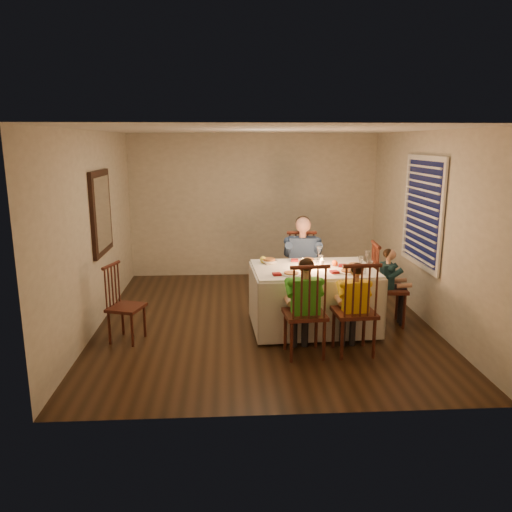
{
  "coord_description": "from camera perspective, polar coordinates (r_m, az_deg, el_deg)",
  "views": [
    {
      "loc": [
        -0.5,
        -6.62,
        2.45
      ],
      "look_at": [
        -0.09,
        0.15,
        0.89
      ],
      "focal_mm": 35.0,
      "sensor_mm": 36.0,
      "label": 1
    }
  ],
  "objects": [
    {
      "name": "child_teal",
      "position": [
        7.17,
        14.66,
        -7.49
      ],
      "size": [
        0.34,
        0.37,
        1.06
      ],
      "primitive_type": null,
      "rotation": [
        0.0,
        0.0,
        1.49
      ],
      "color": "#18353D",
      "rests_on": "ground"
    },
    {
      "name": "setting_green",
      "position": [
        6.21,
        4.05,
        -2.08
      ],
      "size": [
        0.27,
        0.27,
        0.02
      ],
      "primitive_type": "cylinder",
      "rotation": [
        0.0,
        0.0,
        0.05
      ],
      "color": "white",
      "rests_on": "dining_table"
    },
    {
      "name": "serving_bowl",
      "position": [
        6.76,
        1.53,
        -0.66
      ],
      "size": [
        0.26,
        0.26,
        0.05
      ],
      "primitive_type": "imported",
      "rotation": [
        0.0,
        0.0,
        0.33
      ],
      "color": "white",
      "rests_on": "dining_table"
    },
    {
      "name": "chair_extra",
      "position": [
        6.59,
        -14.39,
        -9.31
      ],
      "size": [
        0.49,
        0.5,
        0.99
      ],
      "primitive_type": null,
      "rotation": [
        0.0,
        0.0,
        1.26
      ],
      "color": "#3C1910",
      "rests_on": "ground"
    },
    {
      "name": "orange_fruit",
      "position": [
        6.71,
        9.0,
        -0.81
      ],
      "size": [
        0.08,
        0.08,
        0.08
      ],
      "primitive_type": "sphere",
      "color": "orange",
      "rests_on": "dining_table"
    },
    {
      "name": "setting_teal",
      "position": [
        6.75,
        11.32,
        -1.08
      ],
      "size": [
        0.27,
        0.27,
        0.02
      ],
      "primitive_type": "cylinder",
      "rotation": [
        0.0,
        0.0,
        0.05
      ],
      "color": "white",
      "rests_on": "dining_table"
    },
    {
      "name": "ceiling",
      "position": [
        6.64,
        0.92,
        14.22
      ],
      "size": [
        5.0,
        5.0,
        0.0
      ],
      "primitive_type": "plane",
      "color": "white",
      "rests_on": "wall_back"
    },
    {
      "name": "chair_adult",
      "position": [
        7.62,
        5.21,
        -5.87
      ],
      "size": [
        0.5,
        0.48,
        1.14
      ],
      "primitive_type": null,
      "rotation": [
        0.0,
        0.0,
        -0.07
      ],
      "color": "#3C1910",
      "rests_on": "ground"
    },
    {
      "name": "setting_yellow",
      "position": [
        6.4,
        10.51,
        -1.81
      ],
      "size": [
        0.27,
        0.27,
        0.02
      ],
      "primitive_type": "cylinder",
      "rotation": [
        0.0,
        0.0,
        0.05
      ],
      "color": "white",
      "rests_on": "dining_table"
    },
    {
      "name": "wall_right",
      "position": [
        7.26,
        18.92,
        3.11
      ],
      "size": [
        0.02,
        5.0,
        2.6
      ],
      "primitive_type": "cube",
      "color": "beige",
      "rests_on": "ground"
    },
    {
      "name": "chair_near_right",
      "position": [
        6.16,
        10.96,
        -10.77
      ],
      "size": [
        0.5,
        0.47,
        1.14
      ],
      "primitive_type": null,
      "rotation": [
        0.0,
        0.0,
        3.2
      ],
      "color": "#3C1910",
      "rests_on": "ground"
    },
    {
      "name": "setting_adult",
      "position": [
        6.94,
        5.9,
        -0.5
      ],
      "size": [
        0.27,
        0.27,
        0.02
      ],
      "primitive_type": "cylinder",
      "rotation": [
        0.0,
        0.0,
        0.05
      ],
      "color": "white",
      "rests_on": "dining_table"
    },
    {
      "name": "squash",
      "position": [
        6.79,
        0.82,
        -0.42
      ],
      "size": [
        0.09,
        0.09,
        0.09
      ],
      "primitive_type": "sphere",
      "color": "yellow",
      "rests_on": "dining_table"
    },
    {
      "name": "chair_near_left",
      "position": [
        6.02,
        5.48,
        -11.16
      ],
      "size": [
        0.5,
        0.48,
        1.14
      ],
      "primitive_type": null,
      "rotation": [
        0.0,
        0.0,
        3.22
      ],
      "color": "#3C1910",
      "rests_on": "ground"
    },
    {
      "name": "adult",
      "position": [
        7.62,
        5.21,
        -5.87
      ],
      "size": [
        0.57,
        0.53,
        1.39
      ],
      "primitive_type": null,
      "rotation": [
        0.0,
        0.0,
        -0.07
      ],
      "color": "navy",
      "rests_on": "ground"
    },
    {
      "name": "ground",
      "position": [
        7.07,
        0.84,
        -7.33
      ],
      "size": [
        5.0,
        5.0,
        0.0
      ],
      "primitive_type": "plane",
      "color": "black",
      "rests_on": "ground"
    },
    {
      "name": "wall_mirror",
      "position": [
        7.19,
        -17.27,
        4.76
      ],
      "size": [
        0.06,
        0.95,
        1.15
      ],
      "color": "black",
      "rests_on": "wall_left"
    },
    {
      "name": "child_green",
      "position": [
        6.02,
        5.48,
        -11.16
      ],
      "size": [
        0.45,
        0.41,
        1.18
      ],
      "primitive_type": null,
      "rotation": [
        0.0,
        0.0,
        3.22
      ],
      "color": "green",
      "rests_on": "ground"
    },
    {
      "name": "window_blinds",
      "position": [
        7.3,
        18.42,
        4.8
      ],
      "size": [
        0.07,
        1.34,
        1.54
      ],
      "color": "black",
      "rests_on": "wall_right"
    },
    {
      "name": "chair_end",
      "position": [
        7.17,
        14.66,
        -7.49
      ],
      "size": [
        0.48,
        0.5,
        1.14
      ],
      "primitive_type": null,
      "rotation": [
        0.0,
        0.0,
        1.49
      ],
      "color": "#3C1910",
      "rests_on": "ground"
    },
    {
      "name": "wall_left",
      "position": [
        6.94,
        -18.0,
        2.76
      ],
      "size": [
        0.02,
        5.0,
        2.6
      ],
      "primitive_type": "cube",
      "color": "beige",
      "rests_on": "ground"
    },
    {
      "name": "wall_back",
      "position": [
        9.2,
        -0.28,
        5.75
      ],
      "size": [
        4.5,
        0.02,
        2.6
      ],
      "primitive_type": "cube",
      "color": "beige",
      "rests_on": "ground"
    },
    {
      "name": "dining_table",
      "position": [
        6.65,
        6.53,
        -3.33
      ],
      "size": [
        1.65,
        1.23,
        0.81
      ],
      "rotation": [
        0.0,
        0.0,
        0.05
      ],
      "color": "white",
      "rests_on": "ground"
    },
    {
      "name": "candle_left",
      "position": [
        6.56,
        6.02,
        -0.92
      ],
      "size": [
        0.06,
        0.06,
        0.1
      ],
      "primitive_type": "cylinder",
      "color": "silver",
      "rests_on": "dining_table"
    },
    {
      "name": "candle_right",
      "position": [
        6.6,
        7.51,
        -0.88
      ],
      "size": [
        0.06,
        0.06,
        0.1
      ],
      "primitive_type": "cylinder",
      "color": "silver",
      "rests_on": "dining_table"
    },
    {
      "name": "child_yellow",
      "position": [
        6.16,
        10.96,
        -10.77
      ],
      "size": [
        0.4,
        0.37,
        1.11
      ],
      "primitive_type": null,
      "rotation": [
        0.0,
        0.0,
        3.2
      ],
      "color": "yellow",
      "rests_on": "ground"
    }
  ]
}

